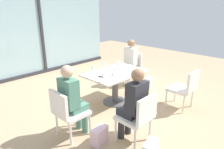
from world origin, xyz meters
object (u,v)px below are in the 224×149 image
(dining_table_main, at_px, (115,80))
(person_far_right, at_px, (129,60))
(person_side_end, at_px, (72,97))
(wine_glass_2, at_px, (123,65))
(handbag_2, at_px, (99,135))
(chair_front_left, at_px, (138,116))
(wine_glass_6, at_px, (93,67))
(chair_side_end, at_px, (67,111))
(handbag_1, at_px, (148,83))
(wine_glass_4, at_px, (103,63))
(wine_glass_5, at_px, (115,69))
(coffee_cup, at_px, (119,63))
(wine_glass_1, at_px, (103,75))
(cell_phone_on_table, at_px, (101,77))
(wine_glass_0, at_px, (113,74))
(chair_front_right, at_px, (185,87))
(person_front_left, at_px, (133,102))
(wine_glass_3, at_px, (135,63))
(chair_far_right, at_px, (132,66))

(dining_table_main, distance_m, person_far_right, 1.21)
(person_side_end, distance_m, wine_glass_2, 1.64)
(dining_table_main, distance_m, handbag_2, 1.55)
(chair_front_left, bearing_deg, wine_glass_6, 74.70)
(chair_side_end, height_order, person_side_end, person_side_end)
(person_far_right, height_order, handbag_1, person_far_right)
(wine_glass_4, distance_m, wine_glass_5, 0.52)
(wine_glass_6, bearing_deg, chair_side_end, -150.23)
(coffee_cup, xyz_separation_m, handbag_1, (0.79, -0.36, -0.64))
(wine_glass_1, relative_size, cell_phone_on_table, 1.28)
(wine_glass_6, height_order, handbag_2, wine_glass_6)
(wine_glass_4, relative_size, handbag_2, 0.62)
(wine_glass_0, bearing_deg, dining_table_main, 37.35)
(chair_front_right, distance_m, person_far_right, 1.79)
(person_front_left, xyz_separation_m, wine_glass_3, (1.35, 1.03, 0.16))
(chair_far_right, distance_m, wine_glass_3, 0.97)
(dining_table_main, relative_size, wine_glass_6, 7.24)
(wine_glass_4, relative_size, wine_glass_6, 1.00)
(wine_glass_4, bearing_deg, wine_glass_2, -60.09)
(wine_glass_3, bearing_deg, wine_glass_1, -174.68)
(chair_side_end, bearing_deg, wine_glass_2, 10.19)
(chair_side_end, relative_size, wine_glass_4, 4.70)
(person_front_left, relative_size, wine_glass_2, 6.81)
(wine_glass_4, bearing_deg, chair_front_left, -116.16)
(handbag_1, bearing_deg, wine_glass_2, 158.06)
(wine_glass_0, bearing_deg, chair_front_left, -113.19)
(wine_glass_4, height_order, handbag_1, wine_glass_4)
(chair_far_right, distance_m, handbag_2, 2.80)
(wine_glass_6, bearing_deg, wine_glass_4, 10.41)
(person_far_right, distance_m, wine_glass_5, 1.39)
(wine_glass_0, distance_m, cell_phone_on_table, 0.32)
(coffee_cup, bearing_deg, wine_glass_5, -144.16)
(wine_glass_0, relative_size, wine_glass_4, 1.00)
(handbag_1, bearing_deg, chair_front_right, -131.53)
(person_far_right, xyz_separation_m, handbag_1, (0.17, -0.54, -0.56))
(chair_front_left, xyz_separation_m, wine_glass_4, (0.80, 1.63, 0.37))
(chair_front_left, bearing_deg, wine_glass_3, 40.24)
(person_far_right, bearing_deg, handbag_2, -150.51)
(wine_glass_2, bearing_deg, chair_far_right, 28.06)
(chair_side_end, height_order, handbag_1, chair_side_end)
(handbag_2, bearing_deg, person_far_right, 17.52)
(chair_front_right, relative_size, wine_glass_6, 4.70)
(chair_front_left, distance_m, person_side_end, 1.11)
(wine_glass_6, bearing_deg, coffee_cup, 0.98)
(dining_table_main, bearing_deg, person_side_end, -166.53)
(chair_front_left, bearing_deg, wine_glass_4, 63.84)
(chair_far_right, bearing_deg, coffee_cup, -166.38)
(person_side_end, relative_size, wine_glass_6, 6.81)
(wine_glass_2, bearing_deg, person_far_right, 30.98)
(dining_table_main, relative_size, wine_glass_0, 7.24)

